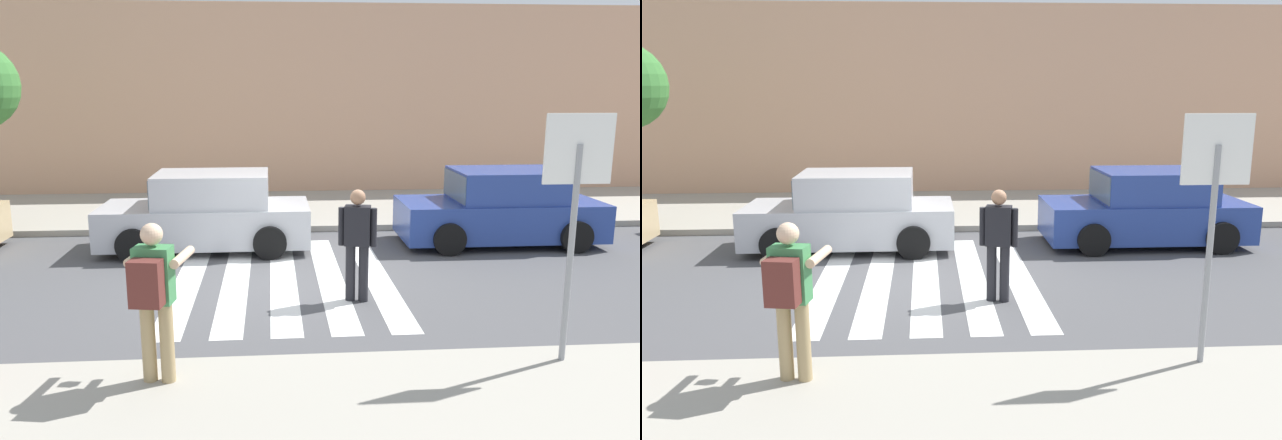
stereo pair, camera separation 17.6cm
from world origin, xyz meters
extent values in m
plane|color=#4C4C4F|center=(0.00, 0.00, 0.00)|extent=(120.00, 120.00, 0.00)
cube|color=#9E998C|center=(0.00, 6.00, 0.07)|extent=(60.00, 4.80, 0.14)
cube|color=tan|center=(0.00, 10.40, 2.77)|extent=(56.00, 4.00, 5.53)
cube|color=silver|center=(-1.60, 0.20, 0.00)|extent=(0.44, 5.20, 0.01)
cube|color=silver|center=(-0.80, 0.20, 0.00)|extent=(0.44, 5.20, 0.01)
cube|color=silver|center=(0.00, 0.20, 0.00)|extent=(0.44, 5.20, 0.01)
cube|color=silver|center=(0.80, 0.20, 0.00)|extent=(0.44, 5.20, 0.01)
cube|color=silver|center=(1.60, 0.20, 0.00)|extent=(0.44, 5.20, 0.01)
cylinder|color=gray|center=(3.13, -3.58, 1.38)|extent=(0.07, 0.07, 2.47)
cube|color=white|center=(3.13, -3.56, 2.56)|extent=(0.76, 0.03, 0.76)
cube|color=red|center=(3.13, -3.55, 2.56)|extent=(0.66, 0.02, 0.66)
cylinder|color=tan|center=(-1.50, -3.73, 0.58)|extent=(0.15, 0.15, 0.88)
cylinder|color=tan|center=(-1.30, -3.76, 0.58)|extent=(0.15, 0.15, 0.88)
cube|color=#3D844C|center=(-1.40, -3.75, 1.32)|extent=(0.41, 0.30, 0.60)
sphere|color=beige|center=(-1.40, -3.75, 1.75)|extent=(0.23, 0.23, 0.23)
cylinder|color=beige|center=(-1.60, -3.49, 1.46)|extent=(0.19, 0.59, 0.10)
cylinder|color=beige|center=(-1.13, -3.57, 1.46)|extent=(0.19, 0.59, 0.10)
cube|color=black|center=(-1.33, -3.35, 1.49)|extent=(0.15, 0.12, 0.10)
cube|color=#5B2823|center=(-1.44, -3.98, 1.30)|extent=(0.35, 0.25, 0.48)
cylinder|color=#232328|center=(1.00, -0.98, 0.44)|extent=(0.15, 0.15, 0.88)
cylinder|color=#232328|center=(1.20, -1.03, 0.44)|extent=(0.15, 0.15, 0.88)
cube|color=black|center=(1.10, -1.00, 1.18)|extent=(0.43, 0.32, 0.60)
sphere|color=#A37556|center=(1.10, -1.00, 1.61)|extent=(0.23, 0.23, 0.23)
cylinder|color=black|center=(0.87, -0.95, 1.16)|extent=(0.10, 0.10, 0.58)
cylinder|color=black|center=(1.33, -1.06, 1.16)|extent=(0.10, 0.10, 0.58)
cube|color=#B7BABF|center=(-1.49, 2.30, 0.53)|extent=(4.10, 1.70, 0.76)
cube|color=#B7BABF|center=(-1.34, 2.30, 1.23)|extent=(2.20, 1.56, 0.64)
cube|color=slate|center=(-2.41, 2.30, 1.23)|extent=(0.10, 1.50, 0.54)
cube|color=slate|center=(-0.37, 2.30, 1.23)|extent=(0.10, 1.50, 0.51)
cylinder|color=black|center=(-2.76, 1.45, 0.32)|extent=(0.64, 0.22, 0.64)
cylinder|color=black|center=(-2.76, 3.15, 0.32)|extent=(0.64, 0.22, 0.64)
cylinder|color=black|center=(-0.22, 1.45, 0.32)|extent=(0.64, 0.22, 0.64)
cylinder|color=black|center=(-0.22, 3.15, 0.32)|extent=(0.64, 0.22, 0.64)
cube|color=#284293|center=(4.51, 2.30, 0.53)|extent=(4.10, 1.70, 0.76)
cube|color=#284293|center=(4.66, 2.30, 1.23)|extent=(2.20, 1.56, 0.64)
cube|color=slate|center=(3.59, 2.30, 1.23)|extent=(0.10, 1.50, 0.54)
cube|color=slate|center=(5.63, 2.30, 1.23)|extent=(0.10, 1.50, 0.51)
cylinder|color=black|center=(3.24, 1.45, 0.32)|extent=(0.64, 0.22, 0.64)
cylinder|color=black|center=(3.24, 3.15, 0.32)|extent=(0.64, 0.22, 0.64)
cylinder|color=black|center=(5.78, 1.45, 0.32)|extent=(0.64, 0.22, 0.64)
cylinder|color=black|center=(5.78, 3.15, 0.32)|extent=(0.64, 0.22, 0.64)
camera|label=1|loc=(-0.18, -10.02, 3.23)|focal=35.00mm
camera|label=2|loc=(0.00, -10.03, 3.23)|focal=35.00mm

